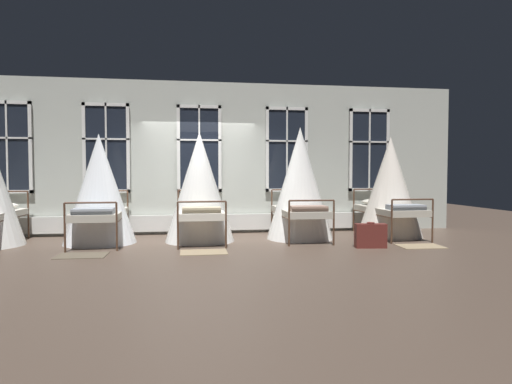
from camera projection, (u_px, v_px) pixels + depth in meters
The scene contains 11 objects.
ground at pixel (201, 241), 8.90m from camera, with size 22.24×22.24×0.00m, color #4C3D33.
back_wall_with_windows at pixel (199, 158), 10.07m from camera, with size 12.12×0.10×3.41m, color #B2B7AD.
window_bank at pixel (200, 186), 9.98m from camera, with size 8.99×0.10×2.81m.
cot_second at pixel (99, 190), 8.62m from camera, with size 1.38×1.95×2.12m.
cot_third at pixel (200, 188), 8.89m from camera, with size 1.38×1.94×2.19m.
cot_fourth at pixel (300, 185), 9.23m from camera, with size 1.38×1.94×2.31m.
cot_fifth at pixel (390, 188), 9.55m from camera, with size 1.38×1.94×2.14m.
rug_second at pixel (82, 255), 7.35m from camera, with size 0.80×0.56×0.01m, color brown.
rug_third at pixel (204, 252), 7.66m from camera, with size 0.80×0.56×0.01m, color #8E7A5B.
rug_fifth at pixel (420, 246), 8.27m from camera, with size 0.80×0.56×0.01m, color #8E7A5B.
suitcase_dark at pixel (371, 236), 8.13m from camera, with size 0.58×0.28×0.47m.
Camera 1 is at (-0.28, -8.91, 1.37)m, focal length 31.29 mm.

